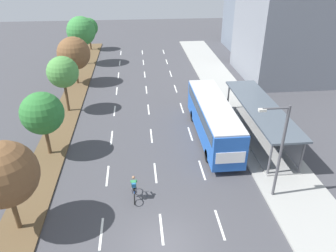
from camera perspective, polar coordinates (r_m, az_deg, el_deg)
ground_plane at (r=18.95m, az=-0.84°, el=-20.49°), size 140.00×140.00×0.00m
median_strip at (r=36.16m, az=-16.94°, el=3.90°), size 2.60×52.00×0.12m
sidewalk_right at (r=36.86m, az=10.91°, el=5.14°), size 4.50×52.00×0.15m
lane_divider_left at (r=33.47m, az=-9.49°, el=2.68°), size 0.14×46.47×0.01m
lane_divider_center at (r=33.39m, az=-3.49°, el=2.97°), size 0.14×46.47×0.01m
lane_divider_right at (r=33.68m, az=2.48°, el=3.23°), size 0.14×46.47×0.01m
bus_shelter at (r=28.62m, az=16.47°, el=1.41°), size 2.90×12.06×2.86m
bus at (r=27.45m, az=8.03°, el=1.64°), size 2.54×11.29×3.37m
cyclist at (r=21.34m, az=-6.05°, el=-11.01°), size 0.46×1.82×1.71m
median_tree_nearest at (r=19.28m, az=-27.15°, el=-7.67°), size 3.65×3.65×5.64m
median_tree_second at (r=25.95m, az=-21.48°, el=2.11°), size 3.26×3.26×5.18m
median_tree_third at (r=32.94m, az=-18.23°, el=9.08°), size 3.05×3.05×5.62m
median_tree_fourth at (r=40.60m, az=-16.43°, el=12.28°), size 3.91×3.91×5.67m
median_tree_fifth at (r=48.07m, az=-15.21°, el=15.99°), size 3.99×3.99×6.67m
median_tree_farthest at (r=56.04m, az=-13.96°, el=16.65°), size 3.01×3.01×5.10m
streetlight at (r=20.70m, az=19.16°, el=-3.50°), size 1.91×0.24×6.50m
building_mid_right at (r=55.87m, az=15.87°, el=20.76°), size 8.07×11.66×15.76m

